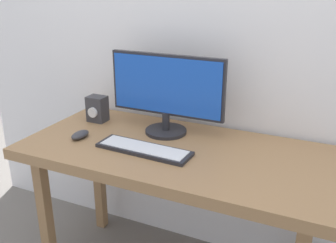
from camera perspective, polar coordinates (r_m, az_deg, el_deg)
name	(u,v)px	position (r m, az deg, el deg)	size (l,w,h in m)	color
desk	(175,163)	(1.72, 1.03, -6.31)	(1.38, 0.65, 0.74)	#936D47
monitor	(167,91)	(1.79, -0.22, 4.55)	(0.57, 0.20, 0.38)	#232328
keyboard_primary	(144,149)	(1.66, -3.63, -4.16)	(0.43, 0.15, 0.02)	#232328
mouse	(80,135)	(1.83, -13.07, -1.95)	(0.06, 0.11, 0.03)	#333338
audio_controller	(97,109)	(2.01, -10.58, 1.88)	(0.10, 0.09, 0.13)	#333338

